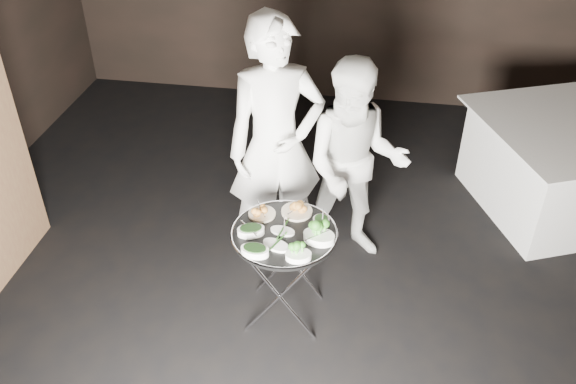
% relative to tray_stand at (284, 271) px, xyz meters
% --- Properties ---
extents(floor, '(6.00, 7.00, 0.05)m').
position_rel_tray_stand_xyz_m(floor, '(0.08, -0.06, -0.43)').
color(floor, black).
rests_on(floor, ground).
extents(tray_stand, '(0.49, 0.42, 0.72)m').
position_rel_tray_stand_xyz_m(tray_stand, '(0.00, 0.00, 0.00)').
color(tray_stand, silver).
rests_on(tray_stand, floor).
extents(serving_tray, '(0.69, 0.69, 0.04)m').
position_rel_tray_stand_xyz_m(serving_tray, '(0.00, -0.00, 0.32)').
color(serving_tray, black).
rests_on(serving_tray, tray_stand).
extents(potato_plate_a, '(0.19, 0.19, 0.07)m').
position_rel_tray_stand_xyz_m(potato_plate_a, '(-0.18, 0.15, 0.36)').
color(potato_plate_a, beige).
rests_on(potato_plate_a, serving_tray).
extents(potato_plate_b, '(0.21, 0.21, 0.08)m').
position_rel_tray_stand_xyz_m(potato_plate_b, '(0.05, 0.22, 0.37)').
color(potato_plate_b, beige).
rests_on(potato_plate_b, serving_tray).
extents(greens_bowl, '(0.11, 0.11, 0.06)m').
position_rel_tray_stand_xyz_m(greens_bowl, '(0.22, 0.13, 0.36)').
color(greens_bowl, white).
rests_on(greens_bowl, serving_tray).
extents(asparagus_plate_a, '(0.18, 0.12, 0.03)m').
position_rel_tray_stand_xyz_m(asparagus_plate_a, '(-0.01, 0.00, 0.35)').
color(asparagus_plate_a, white).
rests_on(asparagus_plate_a, serving_tray).
extents(asparagus_plate_b, '(0.21, 0.16, 0.04)m').
position_rel_tray_stand_xyz_m(asparagus_plate_b, '(-0.03, -0.14, 0.35)').
color(asparagus_plate_b, white).
rests_on(asparagus_plate_b, serving_tray).
extents(spinach_bowl_a, '(0.20, 0.16, 0.07)m').
position_rel_tray_stand_xyz_m(spinach_bowl_a, '(-0.21, -0.05, 0.37)').
color(spinach_bowl_a, white).
rests_on(spinach_bowl_a, serving_tray).
extents(spinach_bowl_b, '(0.18, 0.13, 0.07)m').
position_rel_tray_stand_xyz_m(spinach_bowl_b, '(-0.14, -0.23, 0.37)').
color(spinach_bowl_b, white).
rests_on(spinach_bowl_b, serving_tray).
extents(broccoli_bowl_a, '(0.22, 0.18, 0.08)m').
position_rel_tray_stand_xyz_m(broccoli_bowl_a, '(0.23, -0.04, 0.37)').
color(broccoli_bowl_a, white).
rests_on(broccoli_bowl_a, serving_tray).
extents(broccoli_bowl_b, '(0.18, 0.15, 0.07)m').
position_rel_tray_stand_xyz_m(broccoli_bowl_b, '(0.13, -0.23, 0.36)').
color(broccoli_bowl_b, white).
rests_on(broccoli_bowl_b, serving_tray).
extents(serving_utensils, '(0.58, 0.41, 0.01)m').
position_rel_tray_stand_xyz_m(serving_utensils, '(0.02, 0.07, 0.38)').
color(serving_utensils, silver).
rests_on(serving_utensils, serving_tray).
extents(waiter_left, '(0.83, 0.70, 1.92)m').
position_rel_tray_stand_xyz_m(waiter_left, '(-0.17, 0.67, 0.55)').
color(waiter_left, white).
rests_on(waiter_left, floor).
extents(waiter_right, '(0.83, 0.67, 1.61)m').
position_rel_tray_stand_xyz_m(waiter_right, '(0.39, 0.76, 0.40)').
color(waiter_right, white).
rests_on(waiter_right, floor).
extents(dining_table, '(1.40, 1.40, 0.80)m').
position_rel_tray_stand_xyz_m(dining_table, '(2.11, 1.66, -0.00)').
color(dining_table, white).
rests_on(dining_table, floor).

